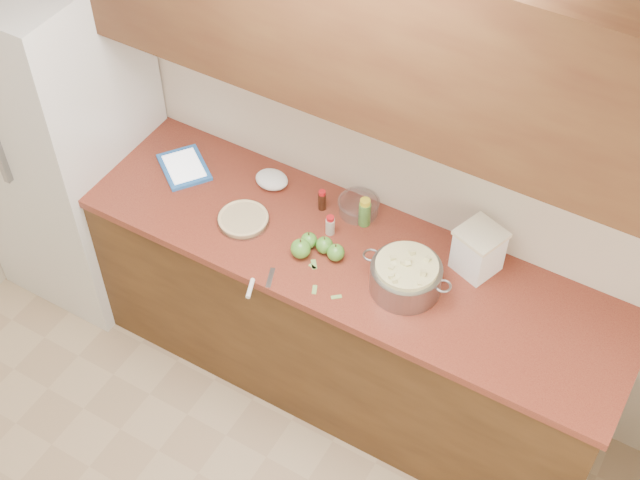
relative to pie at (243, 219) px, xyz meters
The scene contains 22 objects.
room_shell 1.49m from the pie, 74.61° to the right, with size 3.60×3.60×3.60m.
counter_run 0.62m from the pie, 11.82° to the left, with size 2.64×0.68×0.92m.
upper_cabinets 1.11m from the pie, 31.51° to the left, with size 2.60×0.34×0.70m, color #523319.
fridge 1.06m from the pie, behind, with size 0.70×0.70×1.80m, color silver.
pie is the anchor object (origin of this frame).
colander 0.77m from the pie, ahead, with size 0.39×0.29×0.14m.
flour_canister 1.01m from the pie, 15.49° to the left, with size 0.22×0.22×0.21m.
tablet 0.45m from the pie, 160.82° to the left, with size 0.32×0.30×0.02m.
paring_knife 0.37m from the pie, 50.45° to the right, with size 0.09×0.19×0.02m.
lemon_bottle 0.52m from the pie, 29.66° to the left, with size 0.05×0.05×0.14m.
cinnamon_shaker 0.38m from the pie, 21.01° to the left, with size 0.04×0.04×0.10m.
vanilla_bottle 0.35m from the pie, 44.54° to the left, with size 0.04×0.04×0.10m.
mixing_bowl 0.50m from the pie, 37.70° to the left, with size 0.18×0.18×0.07m.
paper_towel 0.26m from the pie, 94.21° to the left, with size 0.15×0.12×0.06m, color white.
apple_left 0.32m from the pie, ahead, with size 0.07×0.07×0.08m.
apple_center 0.39m from the pie, ahead, with size 0.07×0.07×0.09m.
apple_front 0.32m from the pie, ahead, with size 0.09×0.09×0.10m.
apple_extra 0.45m from the pie, ahead, with size 0.07×0.07×0.09m.
peel_a 0.49m from the pie, 20.39° to the right, with size 0.05×0.02×0.00m, color #7CA851.
peel_b 0.39m from the pie, ahead, with size 0.04×0.01×0.00m, color #7CA851.
peel_c 0.57m from the pie, 15.96° to the right, with size 0.04×0.02×0.00m, color #7CA851.
peel_d 0.39m from the pie, ahead, with size 0.05×0.02×0.00m, color #7CA851.
Camera 1 is at (1.23, -0.73, 3.71)m, focal length 50.00 mm.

